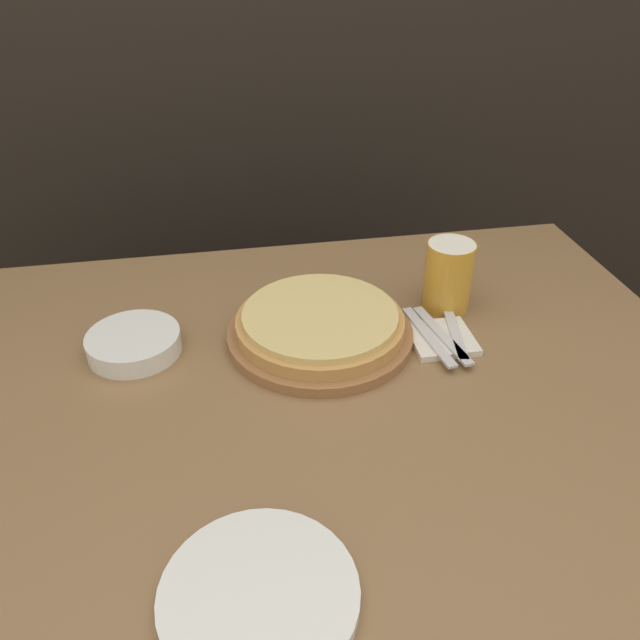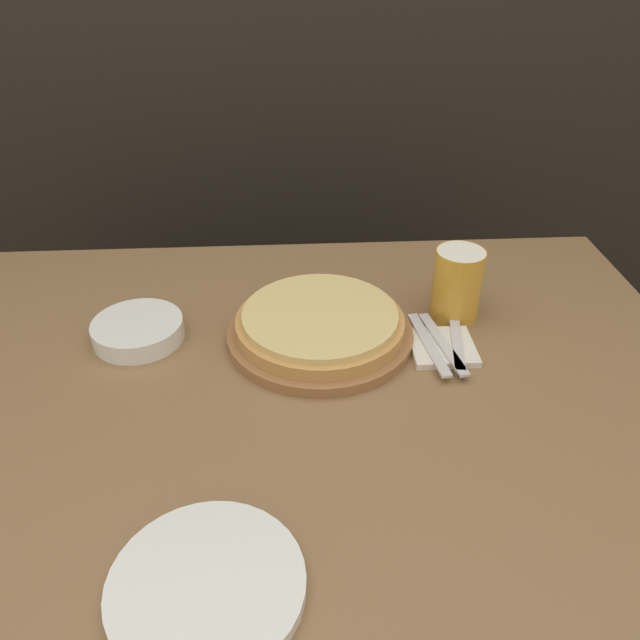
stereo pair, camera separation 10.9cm
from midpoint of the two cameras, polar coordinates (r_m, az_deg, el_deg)
The scene contains 9 objects.
dining_table at distance 1.28m, azimuth -0.12°, elevation -19.83°, with size 1.42×1.03×0.77m.
pizza_on_board at distance 1.10m, azimuth 2.84°, elevation -0.71°, with size 0.33×0.33×0.06m.
beer_glass at distance 1.18m, azimuth 15.07°, elevation 3.36°, with size 0.09×0.09×0.13m.
dinner_plate at distance 0.76m, azimuth -5.97°, elevation -23.21°, with size 0.22×0.22×0.02m.
side_bowl at distance 1.13m, azimuth -13.70°, elevation -1.02°, with size 0.16×0.16×0.04m.
napkin_stack at distance 1.11m, azimuth 13.89°, elevation -2.53°, with size 0.11×0.11×0.01m.
fork at distance 1.10m, azimuth 12.70°, elevation -2.23°, with size 0.04×0.19×0.00m.
dinner_knife at distance 1.11m, azimuth 13.95°, elevation -2.17°, with size 0.05×0.19×0.00m.
spoon at distance 1.12m, azimuth 15.18°, elevation -2.12°, with size 0.04×0.16×0.00m.
Camera 2 is at (0.01, -0.77, 1.42)m, focal length 35.00 mm.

